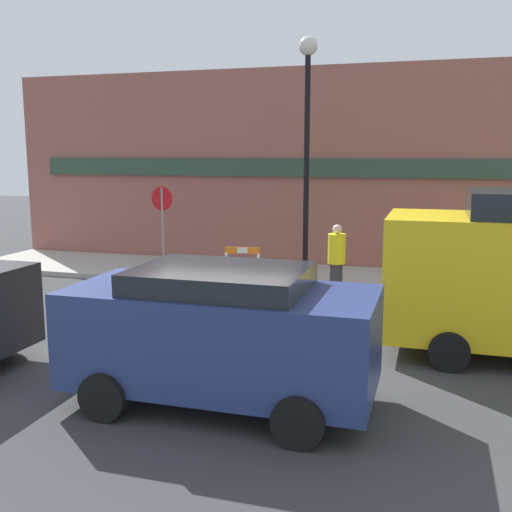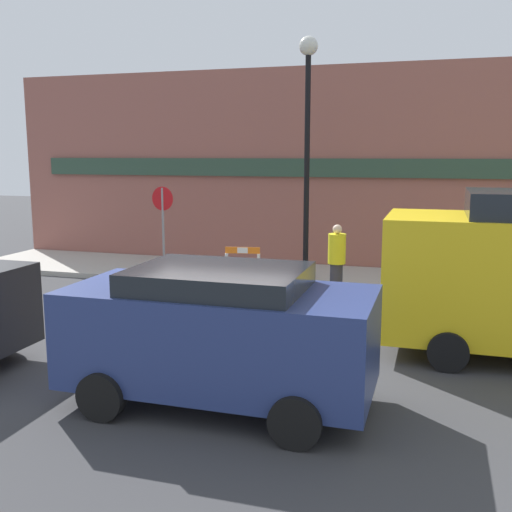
# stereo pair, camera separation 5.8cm
# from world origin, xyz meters

# --- Properties ---
(ground_plane) EXTENTS (60.00, 60.00, 0.00)m
(ground_plane) POSITION_xyz_m (0.00, 0.00, 0.00)
(ground_plane) COLOR #38383A
(sidewalk_slab) EXTENTS (18.00, 3.04, 0.13)m
(sidewalk_slab) POSITION_xyz_m (0.00, 6.02, 0.07)
(sidewalk_slab) COLOR #ADA89E
(sidewalk_slab) RESTS_ON ground_plane
(storefront_facade) EXTENTS (18.00, 0.22, 5.50)m
(storefront_facade) POSITION_xyz_m (0.00, 7.61, 2.75)
(storefront_facade) COLOR #93564C
(storefront_facade) RESTS_ON ground_plane
(streetlamp_post) EXTENTS (0.44, 0.44, 5.71)m
(streetlamp_post) POSITION_xyz_m (0.45, 5.42, 3.77)
(streetlamp_post) COLOR black
(streetlamp_post) RESTS_ON sidewalk_slab
(stop_sign) EXTENTS (0.60, 0.09, 2.23)m
(stop_sign) POSITION_xyz_m (-3.15, 5.02, 1.63)
(stop_sign) COLOR gray
(stop_sign) RESTS_ON sidewalk_slab
(barricade_0) EXTENTS (0.82, 0.28, 1.04)m
(barricade_0) POSITION_xyz_m (-0.81, 4.35, 0.56)
(barricade_0) COLOR white
(barricade_0) RESTS_ON ground_plane
(barricade_1) EXTENTS (0.70, 0.38, 0.97)m
(barricade_1) POSITION_xyz_m (0.22, 1.33, 0.51)
(barricade_1) COLOR white
(barricade_1) RESTS_ON ground_plane
(traffic_cone_0) EXTENTS (0.30, 0.30, 0.53)m
(traffic_cone_0) POSITION_xyz_m (1.59, 2.58, 0.25)
(traffic_cone_0) COLOR black
(traffic_cone_0) RESTS_ON ground_plane
(traffic_cone_1) EXTENTS (0.30, 0.30, 0.52)m
(traffic_cone_1) POSITION_xyz_m (1.77, 3.08, 0.25)
(traffic_cone_1) COLOR black
(traffic_cone_1) RESTS_ON ground_plane
(traffic_cone_2) EXTENTS (0.30, 0.30, 0.74)m
(traffic_cone_2) POSITION_xyz_m (-0.31, 0.99, 0.36)
(traffic_cone_2) COLOR black
(traffic_cone_2) RESTS_ON ground_plane
(traffic_cone_3) EXTENTS (0.30, 0.30, 0.56)m
(traffic_cone_3) POSITION_xyz_m (0.41, 4.38, 0.27)
(traffic_cone_3) COLOR black
(traffic_cone_3) RESTS_ON ground_plane
(traffic_cone_4) EXTENTS (0.30, 0.30, 0.66)m
(traffic_cone_4) POSITION_xyz_m (1.07, 2.41, 0.32)
(traffic_cone_4) COLOR black
(traffic_cone_4) RESTS_ON ground_plane
(traffic_cone_5) EXTENTS (0.30, 0.30, 0.51)m
(traffic_cone_5) POSITION_xyz_m (-1.85, 2.91, 0.24)
(traffic_cone_5) COLOR black
(traffic_cone_5) RESTS_ON ground_plane
(person_worker) EXTENTS (0.55, 0.55, 1.65)m
(person_worker) POSITION_xyz_m (1.40, 4.25, 0.88)
(person_worker) COLOR #33333D
(person_worker) RESTS_ON ground_plane
(parked_car_1) EXTENTS (3.85, 1.92, 1.78)m
(parked_car_1) POSITION_xyz_m (0.92, -1.85, 1.00)
(parked_car_1) COLOR navy
(parked_car_1) RESTS_ON ground_plane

